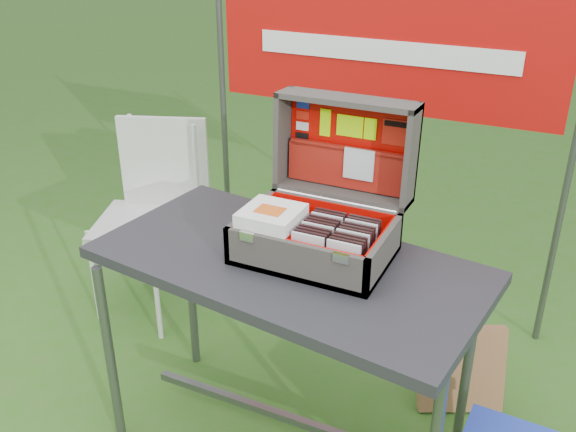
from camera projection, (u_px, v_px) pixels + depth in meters
The scene contains 84 objects.
table at pixel (288, 357), 2.32m from camera, with size 1.31×0.65×0.82m, color black, non-canonical shape.
table_top at pixel (288, 265), 2.15m from camera, with size 1.31×0.65×0.04m, color black.
table_leg_fl at pixel (110, 359), 2.35m from camera, with size 0.04×0.04×0.78m, color #59595B.
table_leg_bl at pixel (191, 288), 2.78m from camera, with size 0.04×0.04×0.78m, color #59595B.
table_leg_br at pixel (468, 364), 2.32m from camera, with size 0.04×0.04×0.78m, color #59595B.
table_brace at pixel (288, 418), 2.45m from camera, with size 1.16×0.03×0.03m, color #59595B.
suitcase at pixel (323, 184), 2.11m from camera, with size 0.50×0.51×0.48m, color #3F3C37, non-canonical shape.
suitcase_base_bottom at pixel (315, 254), 2.16m from camera, with size 0.50×0.35×0.02m, color #3F3C37.
suitcase_base_wall_front at pixel (294, 262), 2.00m from camera, with size 0.50×0.02×0.13m, color #3F3C37.
suitcase_base_wall_back at pixel (334, 219), 2.27m from camera, with size 0.50×0.02×0.13m, color #3F3C37.
suitcase_base_wall_left at pixel (252, 225), 2.23m from camera, with size 0.02×0.35×0.13m, color #3F3C37.
suitcase_base_wall_right at pixel (384, 254), 2.04m from camera, with size 0.02×0.35×0.13m, color #3F3C37.
suitcase_liner_floor at pixel (315, 250), 2.15m from camera, with size 0.46×0.31×0.01m, color #D60202.
suitcase_latch_left at pixel (247, 237), 2.03m from camera, with size 0.05×0.01×0.03m, color silver.
suitcase_latch_right at pixel (341, 258), 1.91m from camera, with size 0.05×0.01×0.03m, color silver.
suitcase_hinge at pixel (335, 201), 2.25m from camera, with size 0.02×0.02×0.45m, color silver.
suitcase_lid_back at pixel (351, 143), 2.28m from camera, with size 0.50×0.35×0.02m, color #3F3C37.
suitcase_lid_rim_far at pixel (348, 100), 2.17m from camera, with size 0.50×0.02×0.13m, color #3F3C37.
suitcase_lid_rim_near at pixel (342, 192), 2.30m from camera, with size 0.50×0.02×0.13m, color #3F3C37.
suitcase_lid_rim_left at pixel (284, 138), 2.33m from camera, with size 0.02×0.35×0.13m, color #3F3C37.
suitcase_lid_rim_right at pixel (411, 158), 2.14m from camera, with size 0.02×0.35×0.13m, color #3F3C37.
suitcase_lid_liner at pixel (349, 144), 2.27m from camera, with size 0.45×0.31×0.01m, color #D60202.
suitcase_liner_wall_front at pixel (296, 257), 2.01m from camera, with size 0.46×0.01×0.11m, color #D60202.
suitcase_liner_wall_back at pixel (332, 218), 2.26m from camera, with size 0.46×0.01×0.11m, color #D60202.
suitcase_liner_wall_left at pixel (255, 223), 2.22m from camera, with size 0.01×0.31×0.11m, color #D60202.
suitcase_liner_wall_right at pixel (380, 250), 2.04m from camera, with size 0.01×0.31×0.11m, color #D60202.
suitcase_lid_pocket at pixel (346, 168), 2.29m from camera, with size 0.44×0.14×0.03m, color maroon.
suitcase_pocket_edge at pixel (347, 149), 2.25m from camera, with size 0.43×0.02×0.02m, color maroon.
suitcase_pocket_cd at pixel (359, 164), 2.24m from camera, with size 0.11×0.11×0.01m, color silver.
lid_sticker_cc_a at pixel (303, 104), 2.29m from camera, with size 0.05×0.03×0.00m, color #1933B2.
lid_sticker_cc_b at pixel (303, 115), 2.30m from camera, with size 0.05×0.03×0.00m, color red.
lid_sticker_cc_c at pixel (302, 126), 2.32m from camera, with size 0.05×0.03×0.00m, color white.
lid_sticker_cc_d at pixel (302, 137), 2.34m from camera, with size 0.05×0.03×0.00m, color black.
lid_card_neon_tall at pixel (325, 123), 2.27m from camera, with size 0.04×0.10×0.00m, color #AAF402.
lid_card_neon_main at pixel (350, 126), 2.24m from camera, with size 0.10×0.08×0.00m, color #AAF402.
lid_card_neon_small at pixel (370, 129), 2.21m from camera, with size 0.04×0.08×0.00m, color #AAF402.
lid_sticker_band at pixel (395, 133), 2.18m from camera, with size 0.09×0.09×0.00m, color red.
lid_sticker_band_bar at pixel (396, 124), 2.16m from camera, with size 0.08×0.02×0.00m, color black.
cd_left_0 at pixel (308, 253), 2.01m from camera, with size 0.11×0.01×0.13m, color silver.
cd_left_1 at pixel (310, 250), 2.02m from camera, with size 0.11×0.01×0.13m, color black.
cd_left_2 at pixel (313, 247), 2.04m from camera, with size 0.11×0.01×0.13m, color black.
cd_left_3 at pixel (315, 245), 2.05m from camera, with size 0.11×0.01×0.13m, color black.
cd_left_4 at pixel (317, 242), 2.07m from camera, with size 0.11×0.01×0.13m, color silver.
cd_left_5 at pixel (320, 239), 2.09m from camera, with size 0.11×0.01×0.13m, color black.
cd_left_6 at pixel (322, 237), 2.10m from camera, with size 0.11×0.01×0.13m, color black.
cd_left_7 at pixel (324, 234), 2.12m from camera, with size 0.11×0.01×0.13m, color black.
cd_left_8 at pixel (326, 232), 2.13m from camera, with size 0.11×0.01×0.13m, color silver.
cd_left_9 at pixel (329, 230), 2.15m from camera, with size 0.11×0.01×0.13m, color black.
cd_left_10 at pixel (331, 227), 2.16m from camera, with size 0.11×0.01×0.13m, color black.
cd_right_0 at pixel (343, 261), 1.96m from camera, with size 0.11×0.01×0.13m, color silver.
cd_right_1 at pixel (346, 258), 1.98m from camera, with size 0.11×0.01×0.13m, color black.
cd_right_2 at pixel (348, 255), 1.99m from camera, with size 0.11×0.01×0.13m, color black.
cd_right_3 at pixel (350, 252), 2.01m from camera, with size 0.11×0.01×0.13m, color black.
cd_right_4 at pixel (352, 250), 2.02m from camera, with size 0.11×0.01×0.13m, color silver.
cd_right_5 at pixel (354, 247), 2.04m from camera, with size 0.11×0.01×0.13m, color black.
cd_right_6 at pixel (356, 244), 2.05m from camera, with size 0.11×0.01×0.13m, color black.
cd_right_7 at pixel (358, 242), 2.07m from camera, with size 0.11×0.01×0.13m, color black.
cd_right_8 at pixel (360, 239), 2.09m from camera, with size 0.11×0.01×0.13m, color silver.
cd_right_9 at pixel (362, 237), 2.10m from camera, with size 0.11×0.01×0.13m, color black.
cd_right_10 at pixel (364, 234), 2.12m from camera, with size 0.11×0.01×0.13m, color black.
songbook_0 at pixel (272, 221), 2.10m from camera, with size 0.19×0.19×0.01m, color white.
songbook_1 at pixel (272, 220), 2.10m from camera, with size 0.19×0.19×0.01m, color white.
songbook_2 at pixel (272, 218), 2.10m from camera, with size 0.19×0.19×0.01m, color white.
songbook_3 at pixel (271, 217), 2.09m from camera, with size 0.19×0.19×0.01m, color white.
songbook_4 at pixel (271, 215), 2.09m from camera, with size 0.19×0.19×0.01m, color white.
songbook_5 at pixel (271, 214), 2.09m from camera, with size 0.19×0.19×0.01m, color white.
songbook_6 at pixel (271, 213), 2.09m from camera, with size 0.19×0.19×0.01m, color white.
songbook_7 at pixel (271, 211), 2.09m from camera, with size 0.19×0.19×0.01m, color white.
songbook_8 at pixel (271, 210), 2.08m from camera, with size 0.19×0.19×0.01m, color white.
songbook_graphic at pixel (270, 210), 2.07m from camera, with size 0.09×0.07×0.00m, color #D85919.
chair at pixel (143, 225), 3.11m from camera, with size 0.44×0.48×0.97m, color silver, non-canonical shape.
chair_seat at pixel (143, 223), 3.11m from camera, with size 0.44×0.44×0.03m, color silver.
chair_backrest at pixel (164, 162), 3.17m from camera, with size 0.44×0.03×0.46m, color silver.
chair_leg_fl at pixel (94, 276), 3.14m from camera, with size 0.02×0.02×0.50m, color silver.
chair_leg_fr at pixel (157, 294), 2.99m from camera, with size 0.02×0.02×0.50m, color silver.
chair_leg_bl at pixel (141, 243), 3.44m from camera, with size 0.02×0.02×0.50m, color silver.
chair_leg_br at pixel (200, 258), 3.30m from camera, with size 0.02×0.02×0.50m, color silver.
chair_upright_left at pixel (134, 158), 3.25m from camera, with size 0.02×0.02×0.46m, color silver.
chair_upright_right at pixel (196, 170), 3.11m from camera, with size 0.02×0.02×0.46m, color silver.
cardboard_box at pixel (462, 369), 2.62m from camera, with size 0.34×0.05×0.36m, color olive.
banner_post_left at pixel (224, 122), 3.38m from camera, with size 0.03×0.03×1.70m, color #59595B.
banner_post_right at pixel (569, 175), 2.73m from camera, with size 0.03×0.03×1.70m, color #59595B.
banner at pixel (383, 51), 2.85m from camera, with size 1.60×0.01×0.55m, color #AA0C09.
banner_text at pixel (383, 51), 2.84m from camera, with size 1.20×0.00×0.10m, color white.
Camera 1 is at (0.86, -1.70, 1.89)m, focal length 40.00 mm.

